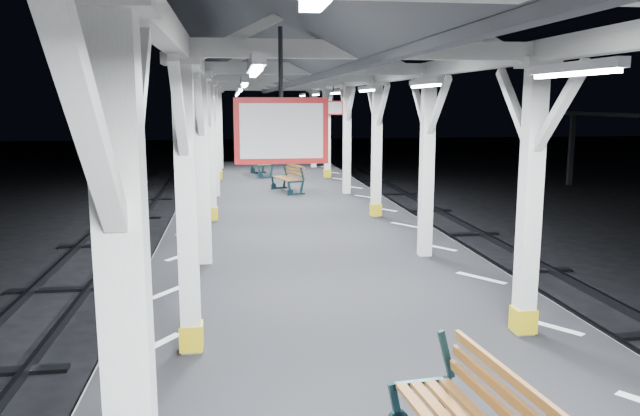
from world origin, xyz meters
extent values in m
cube|color=silver|center=(-2.00, -2.00, 2.60)|extent=(0.22, 0.22, 3.20)
cube|color=silver|center=(-2.00, -1.45, 3.75)|extent=(0.10, 0.99, 0.99)
cube|color=silver|center=(-2.00, -2.55, 3.75)|extent=(0.10, 0.99, 0.99)
cube|color=silver|center=(-2.00, 2.00, 2.60)|extent=(0.22, 0.22, 3.20)
cube|color=silver|center=(-2.00, 2.00, 4.26)|extent=(0.40, 0.40, 0.12)
cube|color=gold|center=(-2.00, 2.00, 1.18)|extent=(0.26, 0.26, 0.30)
cube|color=silver|center=(-2.00, 2.55, 3.75)|extent=(0.10, 0.99, 0.99)
cube|color=silver|center=(-2.00, 1.45, 3.75)|extent=(0.10, 0.99, 0.99)
cube|color=silver|center=(-2.00, 6.00, 2.60)|extent=(0.22, 0.22, 3.20)
cube|color=silver|center=(-2.00, 6.00, 4.26)|extent=(0.40, 0.40, 0.12)
cube|color=silver|center=(-2.00, 6.55, 3.75)|extent=(0.10, 0.99, 0.99)
cube|color=silver|center=(-2.00, 5.45, 3.75)|extent=(0.10, 0.99, 0.99)
cube|color=silver|center=(-2.00, 10.00, 2.60)|extent=(0.22, 0.22, 3.20)
cube|color=silver|center=(-2.00, 10.00, 4.26)|extent=(0.40, 0.40, 0.12)
cube|color=gold|center=(-2.00, 10.00, 1.18)|extent=(0.26, 0.26, 0.30)
cube|color=silver|center=(-2.00, 10.55, 3.75)|extent=(0.10, 0.99, 0.99)
cube|color=silver|center=(-2.00, 9.45, 3.75)|extent=(0.10, 0.99, 0.99)
cube|color=silver|center=(-2.00, 14.00, 2.60)|extent=(0.22, 0.22, 3.20)
cube|color=silver|center=(-2.00, 14.00, 4.26)|extent=(0.40, 0.40, 0.12)
cube|color=silver|center=(-2.00, 14.55, 3.75)|extent=(0.10, 0.99, 0.99)
cube|color=silver|center=(-2.00, 13.45, 3.75)|extent=(0.10, 0.99, 0.99)
cube|color=silver|center=(-2.00, 18.00, 2.60)|extent=(0.22, 0.22, 3.20)
cube|color=silver|center=(-2.00, 18.00, 4.26)|extent=(0.40, 0.40, 0.12)
cube|color=gold|center=(-2.00, 18.00, 1.18)|extent=(0.26, 0.26, 0.30)
cube|color=silver|center=(-2.00, 18.55, 3.75)|extent=(0.10, 0.99, 0.99)
cube|color=silver|center=(-2.00, 17.45, 3.75)|extent=(0.10, 0.99, 0.99)
cube|color=silver|center=(-2.00, 22.00, 2.60)|extent=(0.22, 0.22, 3.20)
cube|color=silver|center=(-2.00, 22.00, 4.26)|extent=(0.40, 0.40, 0.12)
cube|color=silver|center=(-2.00, 22.55, 3.75)|extent=(0.10, 0.99, 0.99)
cube|color=silver|center=(-2.00, 21.45, 3.75)|extent=(0.10, 0.99, 0.99)
cube|color=silver|center=(2.00, 2.00, 2.60)|extent=(0.22, 0.22, 3.20)
cube|color=silver|center=(2.00, 2.00, 4.26)|extent=(0.40, 0.40, 0.12)
cube|color=gold|center=(2.00, 2.00, 1.18)|extent=(0.26, 0.26, 0.30)
cube|color=silver|center=(2.00, 2.55, 3.75)|extent=(0.10, 0.99, 0.99)
cube|color=silver|center=(2.00, 1.45, 3.75)|extent=(0.10, 0.99, 0.99)
cube|color=silver|center=(2.00, 6.00, 2.60)|extent=(0.22, 0.22, 3.20)
cube|color=silver|center=(2.00, 6.00, 4.26)|extent=(0.40, 0.40, 0.12)
cube|color=silver|center=(2.00, 6.55, 3.75)|extent=(0.10, 0.99, 0.99)
cube|color=silver|center=(2.00, 5.45, 3.75)|extent=(0.10, 0.99, 0.99)
cube|color=silver|center=(2.00, 10.00, 2.60)|extent=(0.22, 0.22, 3.20)
cube|color=silver|center=(2.00, 10.00, 4.26)|extent=(0.40, 0.40, 0.12)
cube|color=gold|center=(2.00, 10.00, 1.18)|extent=(0.26, 0.26, 0.30)
cube|color=silver|center=(2.00, 10.55, 3.75)|extent=(0.10, 0.99, 0.99)
cube|color=silver|center=(2.00, 9.45, 3.75)|extent=(0.10, 0.99, 0.99)
cube|color=silver|center=(2.00, 14.00, 2.60)|extent=(0.22, 0.22, 3.20)
cube|color=silver|center=(2.00, 14.00, 4.26)|extent=(0.40, 0.40, 0.12)
cube|color=silver|center=(2.00, 14.55, 3.75)|extent=(0.10, 0.99, 0.99)
cube|color=silver|center=(2.00, 13.45, 3.75)|extent=(0.10, 0.99, 0.99)
cube|color=silver|center=(2.00, 18.00, 2.60)|extent=(0.22, 0.22, 3.20)
cube|color=silver|center=(2.00, 18.00, 4.26)|extent=(0.40, 0.40, 0.12)
cube|color=gold|center=(2.00, 18.00, 1.18)|extent=(0.26, 0.26, 0.30)
cube|color=silver|center=(2.00, 18.55, 3.75)|extent=(0.10, 0.99, 0.99)
cube|color=silver|center=(2.00, 17.45, 3.75)|extent=(0.10, 0.99, 0.99)
cube|color=silver|center=(2.00, 22.00, 2.60)|extent=(0.22, 0.22, 3.20)
cube|color=silver|center=(2.00, 22.00, 4.26)|extent=(0.40, 0.40, 0.12)
cube|color=silver|center=(2.00, 22.55, 3.75)|extent=(0.10, 0.99, 0.99)
cube|color=silver|center=(2.00, 21.45, 3.75)|extent=(0.10, 0.99, 0.99)
cube|color=silver|center=(-2.00, 0.00, 4.38)|extent=(0.18, 48.00, 0.24)
cube|color=silver|center=(0.00, 2.00, 4.38)|extent=(4.20, 0.14, 0.20)
cube|color=silver|center=(0.00, 6.00, 4.38)|extent=(4.20, 0.14, 0.20)
cube|color=silver|center=(0.00, 10.00, 4.38)|extent=(4.20, 0.14, 0.20)
cube|color=silver|center=(0.00, 14.00, 4.38)|extent=(4.20, 0.14, 0.20)
cube|color=silver|center=(0.00, 18.00, 4.38)|extent=(4.20, 0.14, 0.20)
cube|color=silver|center=(0.00, 22.00, 4.38)|extent=(4.20, 0.14, 0.20)
cube|color=silver|center=(-1.30, 0.00, 4.10)|extent=(0.10, 1.35, 0.08)
cube|color=white|center=(-1.30, 0.00, 4.05)|extent=(0.05, 1.25, 0.05)
cube|color=silver|center=(-1.30, 4.00, 4.10)|extent=(0.10, 1.35, 0.08)
cube|color=white|center=(-1.30, 4.00, 4.05)|extent=(0.05, 1.25, 0.05)
cube|color=silver|center=(-1.30, 8.00, 4.10)|extent=(0.10, 1.35, 0.08)
cube|color=white|center=(-1.30, 8.00, 4.05)|extent=(0.05, 1.25, 0.05)
cube|color=silver|center=(-1.30, 12.00, 4.10)|extent=(0.10, 1.35, 0.08)
cube|color=white|center=(-1.30, 12.00, 4.05)|extent=(0.05, 1.25, 0.05)
cube|color=silver|center=(-1.30, 16.00, 4.10)|extent=(0.10, 1.35, 0.08)
cube|color=white|center=(-1.30, 16.00, 4.05)|extent=(0.05, 1.25, 0.05)
cube|color=silver|center=(-1.30, 20.00, 4.10)|extent=(0.10, 1.35, 0.08)
cube|color=white|center=(-1.30, 20.00, 4.05)|extent=(0.05, 1.25, 0.05)
cube|color=silver|center=(1.30, 0.00, 4.10)|extent=(0.10, 1.35, 0.08)
cube|color=white|center=(1.30, 0.00, 4.05)|extent=(0.05, 1.25, 0.05)
cube|color=silver|center=(1.30, 4.00, 4.10)|extent=(0.10, 1.35, 0.08)
cube|color=white|center=(1.30, 4.00, 4.05)|extent=(0.05, 1.25, 0.05)
cube|color=silver|center=(1.30, 8.00, 4.10)|extent=(0.10, 1.35, 0.08)
cube|color=white|center=(1.30, 8.00, 4.05)|extent=(0.05, 1.25, 0.05)
cube|color=silver|center=(1.30, 12.00, 4.10)|extent=(0.10, 1.35, 0.08)
cube|color=white|center=(1.30, 12.00, 4.05)|extent=(0.05, 1.25, 0.05)
cube|color=silver|center=(1.30, 16.00, 4.10)|extent=(0.10, 1.35, 0.08)
cube|color=white|center=(1.30, 16.00, 4.05)|extent=(0.05, 1.25, 0.05)
cube|color=silver|center=(1.30, 20.00, 4.10)|extent=(0.10, 1.35, 0.08)
cube|color=white|center=(1.30, 20.00, 4.05)|extent=(0.05, 1.25, 0.05)
cylinder|color=black|center=(-1.23, -1.57, 4.02)|extent=(0.02, 0.02, 0.36)
cube|color=red|center=(-1.23, -1.57, 3.67)|extent=(0.50, 0.03, 0.35)
cube|color=white|center=(-1.23, -1.57, 3.67)|extent=(0.44, 0.04, 0.29)
cylinder|color=black|center=(1.04, 10.74, 4.02)|extent=(0.02, 0.02, 0.36)
cube|color=red|center=(1.04, 10.74, 3.67)|extent=(0.50, 0.03, 0.35)
cube|color=white|center=(1.04, 10.74, 3.67)|extent=(0.44, 0.05, 0.29)
cube|color=black|center=(14.00, 22.00, 1.65)|extent=(0.20, 0.20, 3.30)
sphere|color=silver|center=(14.00, 22.00, 3.22)|extent=(0.20, 0.20, 0.20)
cube|color=#112930|center=(-0.15, -0.06, 1.23)|extent=(0.16, 0.07, 0.47)
cube|color=#112930|center=(0.27, -0.02, 1.23)|extent=(0.14, 0.06, 0.47)
cube|color=#112930|center=(0.29, -0.02, 1.68)|extent=(0.17, 0.07, 0.44)
cube|color=brown|center=(0.41, -0.82, 1.60)|extent=(0.20, 1.53, 0.10)
cube|color=brown|center=(0.43, -0.82, 1.73)|extent=(0.20, 1.53, 0.10)
cube|color=brown|center=(0.45, -0.81, 1.86)|extent=(0.20, 1.53, 0.10)
cube|color=#112930|center=(0.41, 13.90, 1.03)|extent=(0.56, 0.21, 0.06)
cube|color=#112930|center=(0.21, 13.84, 1.22)|extent=(0.15, 0.09, 0.44)
cube|color=#112930|center=(0.59, 13.95, 1.22)|extent=(0.14, 0.08, 0.44)
cube|color=#112930|center=(0.61, 13.95, 1.63)|extent=(0.16, 0.09, 0.42)
cube|color=#112930|center=(0.00, 15.36, 1.03)|extent=(0.56, 0.21, 0.06)
cube|color=#112930|center=(-0.20, 15.30, 1.22)|extent=(0.15, 0.09, 0.44)
cube|color=#112930|center=(0.18, 15.41, 1.22)|extent=(0.14, 0.08, 0.44)
cube|color=#112930|center=(0.20, 15.41, 1.63)|extent=(0.16, 0.09, 0.42)
cube|color=brown|center=(0.02, 14.57, 1.43)|extent=(0.47, 1.41, 0.03)
cube|color=brown|center=(0.14, 14.61, 1.43)|extent=(0.47, 1.41, 0.03)
cube|color=brown|center=(0.26, 14.64, 1.43)|extent=(0.47, 1.41, 0.03)
cube|color=brown|center=(0.38, 14.67, 1.43)|extent=(0.47, 1.41, 0.03)
cube|color=brown|center=(0.44, 14.69, 1.56)|extent=(0.44, 1.40, 0.09)
cube|color=brown|center=(0.46, 14.70, 1.68)|extent=(0.44, 1.40, 0.09)
cube|color=brown|center=(0.48, 14.70, 1.81)|extent=(0.44, 1.40, 0.09)
cube|color=#112930|center=(-0.28, 18.28, 1.03)|extent=(0.65, 0.14, 0.06)
cube|color=#112930|center=(-0.52, 18.25, 1.25)|extent=(0.17, 0.07, 0.50)
cube|color=#112930|center=(-0.07, 18.31, 1.25)|extent=(0.16, 0.07, 0.50)
cube|color=#112930|center=(-0.04, 18.31, 1.72)|extent=(0.18, 0.08, 0.47)
cube|color=#112930|center=(-0.50, 20.00, 1.03)|extent=(0.65, 0.14, 0.06)
cube|color=#112930|center=(-0.73, 19.97, 1.25)|extent=(0.17, 0.07, 0.50)
cube|color=#112930|center=(-0.28, 20.02, 1.25)|extent=(0.16, 0.07, 0.50)
cube|color=#112930|center=(-0.26, 20.02, 1.72)|extent=(0.18, 0.08, 0.47)
cube|color=brown|center=(-0.60, 19.11, 1.49)|extent=(0.30, 1.64, 0.04)
cube|color=brown|center=(-0.46, 19.13, 1.49)|extent=(0.30, 1.64, 0.04)
cube|color=brown|center=(-0.32, 19.15, 1.49)|extent=(0.30, 1.64, 0.04)
cube|color=brown|center=(-0.18, 19.16, 1.49)|extent=(0.30, 1.64, 0.04)
cube|color=brown|center=(-0.11, 19.17, 1.64)|extent=(0.26, 1.63, 0.10)
cube|color=brown|center=(-0.09, 19.18, 1.78)|extent=(0.26, 1.63, 0.10)
cube|color=brown|center=(-0.07, 19.18, 1.92)|extent=(0.26, 1.63, 0.10)
camera|label=1|loc=(-1.49, -4.89, 3.82)|focal=35.00mm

